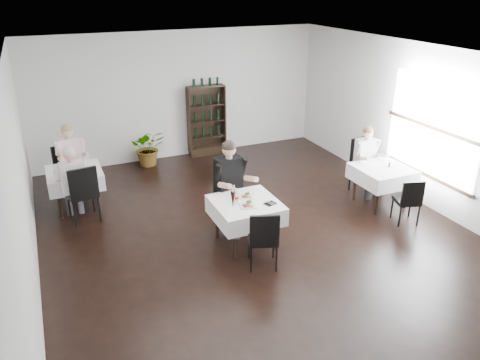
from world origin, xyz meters
The scene contains 24 objects.
room_shell centered at (0.00, 0.00, 1.50)m, with size 9.00×9.00×9.00m.
window_right centered at (3.48, 0.00, 1.50)m, with size 0.06×2.30×1.85m.
wine_shelf centered at (0.60, 4.31, 0.85)m, with size 0.90×0.28×1.75m.
main_table centered at (-0.30, 0.00, 0.62)m, with size 1.03×1.03×0.77m.
left_table centered at (-2.70, 2.50, 0.62)m, with size 0.98×0.98×0.77m.
right_table centered at (2.70, 0.30, 0.62)m, with size 0.98×0.98×0.77m.
potted_tree centered at (-0.91, 4.15, 0.43)m, with size 0.78×0.68×0.87m, color #27571D.
main_chair_far centered at (-0.30, 0.72, 0.57)m, with size 0.50×0.50×1.00m.
main_chair_near centered at (-0.35, -0.76, 0.55)m, with size 0.56×0.57×0.96m.
left_chair_far centered at (-2.77, 3.29, 0.57)m, with size 0.60×0.60×1.01m.
left_chair_near centered at (-2.63, 1.85, 0.62)m, with size 0.56×0.56×1.09m.
right_chair_far centered at (2.81, 1.00, 0.64)m, with size 0.60×0.60×1.11m.
right_chair_near centered at (2.63, -0.54, 0.49)m, with size 0.50×0.50×0.87m.
diner_main centered at (-0.32, 0.53, 0.94)m, with size 0.66×0.68×1.62m.
diner_left_far centered at (-2.67, 3.10, 0.86)m, with size 0.59×0.61×1.48m.
diner_left_near centered at (-2.77, 1.95, 0.84)m, with size 0.56×0.57×1.45m.
diner_right_far centered at (2.75, 0.84, 0.82)m, with size 0.53×0.53×1.41m.
plate_far centered at (-0.22, 0.15, 0.79)m, with size 0.27×0.27×0.07m.
plate_near centered at (-0.33, -0.15, 0.79)m, with size 0.30×0.30×0.08m.
pilsner_dark centered at (-0.56, -0.10, 0.91)m, with size 0.08×0.08×0.33m.
pilsner_lager centered at (-0.46, 0.09, 0.89)m, with size 0.07×0.07×0.29m.
coke_bottle centered at (-0.44, 0.04, 0.87)m, with size 0.06×0.06×0.24m.
napkin_cutlery centered at (0.03, -0.22, 0.78)m, with size 0.21×0.20×0.02m.
pepper_mill centered at (2.82, 0.27, 0.81)m, with size 0.04×0.04×0.09m, color black.
Camera 1 is at (-3.09, -6.14, 4.09)m, focal length 35.00 mm.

